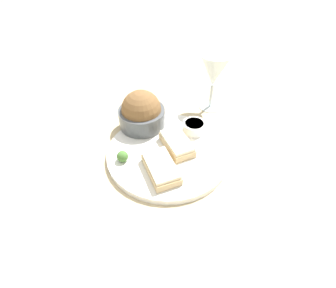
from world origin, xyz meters
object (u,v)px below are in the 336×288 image
(sauce_ramekin, at_px, (194,127))
(wine_glass, at_px, (214,72))
(salad_bowl, at_px, (142,113))
(cheese_toast_far, at_px, (177,144))
(cheese_toast_near, at_px, (161,168))

(sauce_ramekin, height_order, wine_glass, wine_glass)
(salad_bowl, height_order, cheese_toast_far, salad_bowl)
(cheese_toast_near, height_order, cheese_toast_far, same)
(cheese_toast_near, height_order, wine_glass, wine_glass)
(cheese_toast_near, bearing_deg, cheese_toast_far, 156.42)
(sauce_ramekin, distance_m, wine_glass, 0.16)
(sauce_ramekin, xyz_separation_m, cheese_toast_far, (0.06, -0.04, -0.00))
(sauce_ramekin, xyz_separation_m, wine_glass, (-0.13, 0.05, 0.08))
(sauce_ramekin, bearing_deg, cheese_toast_near, -28.69)
(cheese_toast_near, relative_size, cheese_toast_far, 1.06)
(cheese_toast_near, bearing_deg, salad_bowl, -161.09)
(salad_bowl, bearing_deg, cheese_toast_near, 18.91)
(cheese_toast_far, bearing_deg, sauce_ramekin, 145.56)
(salad_bowl, relative_size, sauce_ramekin, 2.05)
(salad_bowl, xyz_separation_m, cheese_toast_near, (0.16, 0.06, -0.02))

